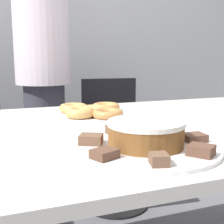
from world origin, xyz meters
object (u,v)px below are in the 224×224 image
object	(u,v)px
plate_donuts	(90,116)
frosted_cake	(146,133)
person_standing	(43,72)
plate_cake	(146,148)
office_chair_right	(114,146)

from	to	relation	value
plate_donuts	frosted_cake	distance (m)	0.48
person_standing	plate_donuts	size ratio (longest dim) A/B	4.48
person_standing	plate_cake	distance (m)	1.21
plate_cake	plate_donuts	size ratio (longest dim) A/B	1.00
plate_donuts	office_chair_right	bearing A→B (deg)	62.51
office_chair_right	frosted_cake	xyz separation A→B (m)	(-0.39, -1.25, 0.42)
plate_cake	plate_donuts	world-z (taller)	same
person_standing	frosted_cake	size ratio (longest dim) A/B	8.67
person_standing	plate_donuts	bearing A→B (deg)	-84.12
person_standing	frosted_cake	xyz separation A→B (m)	(0.08, -1.20, -0.10)
office_chair_right	plate_donuts	size ratio (longest dim) A/B	2.22
office_chair_right	plate_cake	xyz separation A→B (m)	(-0.39, -1.25, 0.38)
office_chair_right	person_standing	bearing A→B (deg)	-168.88
office_chair_right	plate_cake	distance (m)	1.36
person_standing	frosted_cake	world-z (taller)	person_standing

